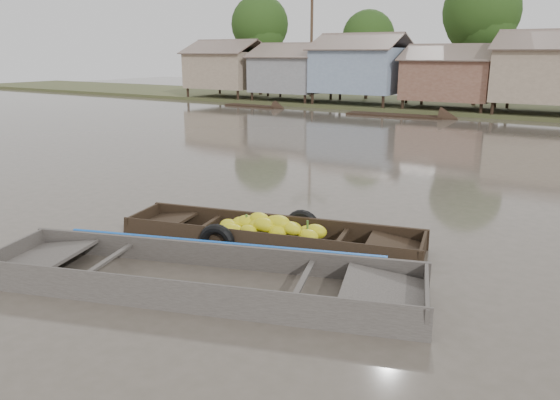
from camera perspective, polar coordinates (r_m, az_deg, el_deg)
The scene contains 3 objects.
ground at distance 11.83m, azimuth -5.13°, elevation -4.68°, with size 120.00×120.00×0.00m, color #4D463B.
banana_boat at distance 11.78m, azimuth -1.43°, elevation -3.64°, with size 6.65×3.01×0.88m.
viewer_boat at distance 9.84m, azimuth -8.17°, elevation -8.60°, with size 8.09×4.43×0.63m.
Camera 1 is at (6.86, -8.76, 4.01)m, focal length 35.00 mm.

